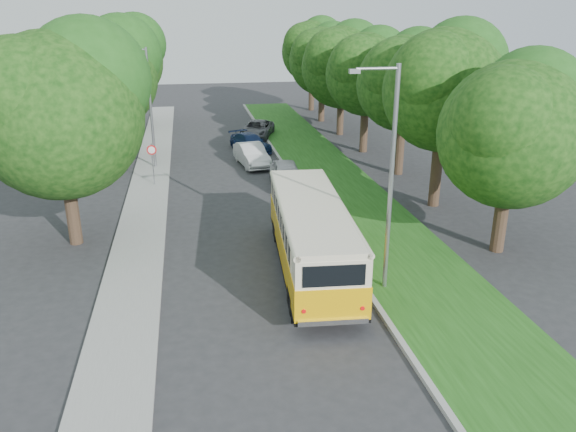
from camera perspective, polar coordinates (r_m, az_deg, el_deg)
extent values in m
plane|color=#2B2B2E|center=(22.21, -3.02, -5.39)|extent=(120.00, 120.00, 0.00)
cube|color=gray|center=(27.31, 3.14, -0.19)|extent=(0.20, 70.00, 0.15)
cube|color=#1C4C14|center=(27.93, 7.84, 0.09)|extent=(4.50, 70.00, 0.13)
cube|color=gray|center=(26.76, -14.66, -1.33)|extent=(2.20, 70.00, 0.12)
cylinder|color=#332319|center=(24.81, 20.84, 0.24)|extent=(0.56, 0.56, 3.35)
sphere|color=#0C330B|center=(23.97, 21.82, 7.63)|extent=(5.85, 5.85, 5.85)
sphere|color=#0C330B|center=(24.81, 23.52, 10.55)|extent=(4.38, 4.38, 4.38)
sphere|color=#0C330B|center=(22.77, 21.10, 9.01)|extent=(4.09, 4.09, 4.09)
cylinder|color=#332319|center=(29.64, 14.87, 4.97)|extent=(0.56, 0.56, 4.26)
sphere|color=#0C330B|center=(28.92, 15.55, 12.19)|extent=(5.98, 5.98, 5.98)
sphere|color=#0C330B|center=(29.79, 17.15, 14.58)|extent=(4.49, 4.49, 4.49)
sphere|color=#0C330B|center=(27.79, 14.64, 13.53)|extent=(4.19, 4.19, 4.19)
cylinder|color=#332319|center=(35.15, 11.31, 7.33)|extent=(0.56, 0.56, 3.95)
sphere|color=#0C330B|center=(34.56, 11.71, 13.02)|extent=(5.61, 5.61, 5.61)
sphere|color=#0C330B|center=(35.33, 13.04, 14.90)|extent=(4.21, 4.21, 4.21)
sphere|color=#0C330B|center=(33.53, 10.87, 14.07)|extent=(3.92, 3.92, 3.92)
cylinder|color=#332319|center=(40.56, 7.75, 9.16)|extent=(0.56, 0.56, 3.86)
sphere|color=#0C330B|center=(40.05, 7.98, 14.05)|extent=(5.64, 5.64, 5.64)
sphere|color=#0C330B|center=(40.80, 9.18, 15.70)|extent=(4.23, 4.23, 4.23)
sphere|color=#0C330B|center=(39.06, 7.14, 14.98)|extent=(3.95, 3.95, 3.95)
cylinder|color=#332319|center=(46.22, 5.34, 10.42)|extent=(0.56, 0.56, 3.58)
sphere|color=#0C330B|center=(45.75, 5.49, 14.79)|extent=(6.36, 6.36, 6.36)
sphere|color=#0C330B|center=(46.57, 6.71, 16.41)|extent=(4.77, 4.77, 4.77)
sphere|color=#0C330B|center=(44.67, 4.58, 15.71)|extent=(4.45, 4.45, 4.45)
cylinder|color=#332319|center=(51.91, 3.43, 11.61)|extent=(0.56, 0.56, 3.68)
sphere|color=#0C330B|center=(51.51, 3.52, 15.42)|extent=(5.91, 5.91, 5.91)
sphere|color=#0C330B|center=(52.24, 4.54, 16.77)|extent=(4.43, 4.43, 4.43)
sphere|color=#0C330B|center=(50.53, 2.72, 16.19)|extent=(4.14, 4.14, 4.14)
cylinder|color=#332319|center=(57.76, 2.40, 12.68)|extent=(0.56, 0.56, 4.05)
sphere|color=#0C330B|center=(57.39, 2.45, 16.31)|extent=(5.97, 5.97, 5.97)
sphere|color=#0C330B|center=(58.14, 3.39, 17.53)|extent=(4.48, 4.48, 4.48)
sphere|color=#0C330B|center=(56.43, 1.71, 17.01)|extent=(4.18, 4.18, 4.18)
cylinder|color=#332319|center=(25.63, -21.17, 1.22)|extent=(0.56, 0.56, 3.68)
sphere|color=#0C330B|center=(24.76, -22.25, 9.35)|extent=(6.80, 6.80, 6.80)
sphere|color=#0C330B|center=(25.03, -19.65, 12.94)|extent=(5.10, 5.10, 5.10)
sphere|color=#0C330B|center=(24.05, -25.31, 10.71)|extent=(4.76, 4.76, 4.76)
cylinder|color=#332319|center=(39.01, -17.67, 7.82)|extent=(0.56, 0.56, 3.68)
sphere|color=#0C330B|center=(38.45, -18.26, 13.22)|extent=(6.80, 6.80, 6.80)
sphere|color=#0C330B|center=(38.86, -16.57, 15.48)|extent=(5.10, 5.10, 5.10)
sphere|color=#0C330B|center=(37.68, -20.15, 14.19)|extent=(4.76, 4.76, 4.76)
cylinder|color=#332319|center=(50.75, -16.13, 10.67)|extent=(0.56, 0.56, 3.68)
sphere|color=#0C330B|center=(50.31, -16.55, 14.83)|extent=(6.80, 6.80, 6.80)
sphere|color=#0C330B|center=(50.79, -15.24, 16.53)|extent=(5.10, 5.10, 5.10)
sphere|color=#0C330B|center=(49.52, -17.96, 15.60)|extent=(4.76, 4.76, 4.76)
cylinder|color=gray|center=(19.46, 10.41, 3.18)|extent=(0.16, 0.16, 8.00)
cylinder|color=gray|center=(18.48, 9.08, 14.58)|extent=(1.40, 0.10, 0.10)
cube|color=gray|center=(18.25, 6.77, 14.40)|extent=(0.35, 0.16, 0.14)
cylinder|color=gray|center=(36.43, -13.76, 10.43)|extent=(0.16, 0.16, 7.50)
cylinder|color=gray|center=(36.08, -15.40, 15.98)|extent=(1.40, 0.10, 0.10)
cube|color=gray|center=(36.15, -16.61, 15.76)|extent=(0.35, 0.16, 0.14)
cylinder|color=gray|center=(33.03, -13.56, 5.03)|extent=(0.06, 0.06, 2.50)
cone|color=red|center=(32.78, -13.69, 6.53)|extent=(0.56, 0.02, 0.56)
cone|color=white|center=(32.76, -13.69, 6.52)|extent=(0.40, 0.02, 0.40)
imported|color=silver|center=(32.24, -0.16, 4.27)|extent=(1.95, 4.35, 1.45)
imported|color=silver|center=(36.82, -3.71, 6.23)|extent=(2.16, 4.49, 1.42)
imported|color=navy|center=(40.77, -3.85, 7.45)|extent=(3.13, 4.53, 1.22)
imported|color=#515258|center=(45.17, -3.17, 8.79)|extent=(3.55, 5.19, 1.32)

